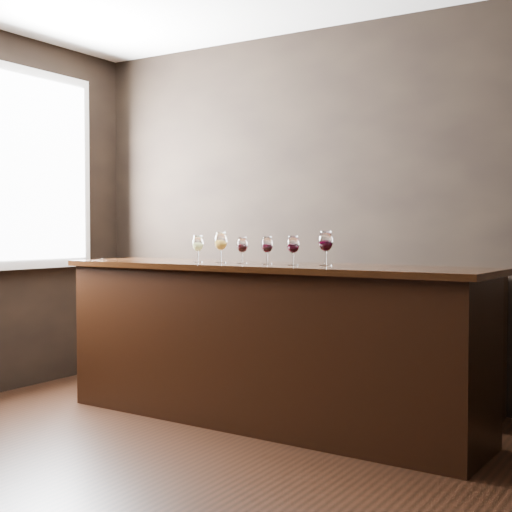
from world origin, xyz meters
The scene contains 11 objects.
ground centered at (0.00, 0.00, 0.00)m, with size 5.00×5.00×0.00m, color black.
room_shell centered at (-0.23, 0.11, 1.81)m, with size 5.02×4.52×2.81m.
bar_counter centered at (-0.30, 1.26, 0.50)m, with size 2.86×0.62×1.00m, color black.
bar_top centered at (-0.30, 1.26, 1.02)m, with size 2.96×0.69×0.04m, color black.
back_bar_shelf centered at (-0.31, 2.03, 0.48)m, with size 2.65×0.40×0.95m, color black.
glass_white centered at (-0.83, 1.26, 1.16)m, with size 0.08×0.08×0.18m.
glass_amber centered at (-0.64, 1.27, 1.18)m, with size 0.09×0.09×0.21m.
glass_red_a centered at (-0.47, 1.26, 1.16)m, with size 0.07×0.07×0.17m.
glass_red_b centered at (-0.28, 1.26, 1.16)m, with size 0.08×0.08×0.18m.
glass_red_c centered at (-0.06, 1.22, 1.16)m, with size 0.08×0.08×0.18m.
glass_red_d centered at (0.13, 1.28, 1.18)m, with size 0.09×0.09×0.21m.
Camera 1 is at (2.08, -2.67, 1.25)m, focal length 50.00 mm.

